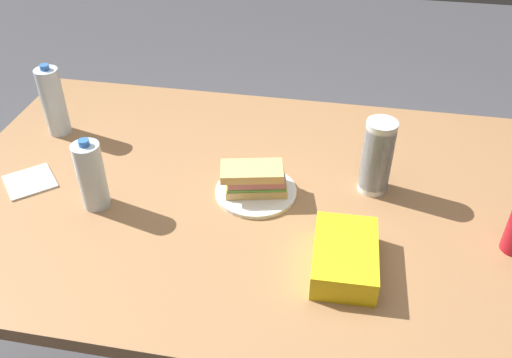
# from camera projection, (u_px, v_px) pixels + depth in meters

# --- Properties ---
(ground_plane) EXTENTS (8.00, 8.00, 0.00)m
(ground_plane) POSITION_uv_depth(u_px,v_px,m) (243.00, 352.00, 2.01)
(ground_plane) COLOR #4C4C51
(dining_table) EXTENTS (1.67, 1.12, 0.76)m
(dining_table) POSITION_uv_depth(u_px,v_px,m) (240.00, 213.00, 1.60)
(dining_table) COLOR #9E7047
(dining_table) RESTS_ON ground_plane
(paper_plate) EXTENTS (0.23, 0.23, 0.01)m
(paper_plate) POSITION_uv_depth(u_px,v_px,m) (256.00, 191.00, 1.54)
(paper_plate) COLOR white
(paper_plate) RESTS_ON dining_table
(sandwich) EXTENTS (0.20, 0.13, 0.08)m
(sandwich) POSITION_uv_depth(u_px,v_px,m) (255.00, 179.00, 1.51)
(sandwich) COLOR #DBB26B
(sandwich) RESTS_ON paper_plate
(chip_bag) EXTENTS (0.16, 0.23, 0.07)m
(chip_bag) POSITION_uv_depth(u_px,v_px,m) (345.00, 257.00, 1.29)
(chip_bag) COLOR yellow
(chip_bag) RESTS_ON dining_table
(water_bottle_tall) EXTENTS (0.07, 0.07, 0.24)m
(water_bottle_tall) POSITION_uv_depth(u_px,v_px,m) (53.00, 102.00, 1.73)
(water_bottle_tall) COLOR silver
(water_bottle_tall) RESTS_ON dining_table
(plastic_cup_stack) EXTENTS (0.08, 0.08, 0.22)m
(plastic_cup_stack) POSITION_uv_depth(u_px,v_px,m) (377.00, 157.00, 1.49)
(plastic_cup_stack) COLOR silver
(plastic_cup_stack) RESTS_ON dining_table
(water_bottle_spare) EXTENTS (0.07, 0.07, 0.21)m
(water_bottle_spare) POSITION_uv_depth(u_px,v_px,m) (91.00, 176.00, 1.44)
(water_bottle_spare) COLOR silver
(water_bottle_spare) RESTS_ON dining_table
(paper_napkin) EXTENTS (0.18, 0.18, 0.01)m
(paper_napkin) POSITION_uv_depth(u_px,v_px,m) (30.00, 182.00, 1.58)
(paper_napkin) COLOR white
(paper_napkin) RESTS_ON dining_table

